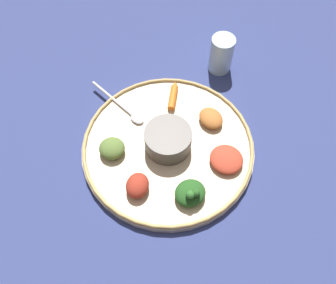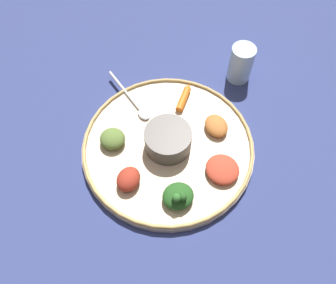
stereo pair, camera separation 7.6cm
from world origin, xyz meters
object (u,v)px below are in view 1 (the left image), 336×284
object	(u,v)px
carrot_near_spoon	(173,95)
drinking_glass	(221,56)
spoon	(125,109)
greens_pile	(190,193)
center_bowl	(168,139)

from	to	relation	value
carrot_near_spoon	drinking_glass	xyz separation A→B (m)	(0.02, -0.16, 0.02)
spoon	carrot_near_spoon	size ratio (longest dim) A/B	2.50
drinking_glass	spoon	bearing A→B (deg)	85.77
drinking_glass	carrot_near_spoon	bearing A→B (deg)	96.36
greens_pile	carrot_near_spoon	distance (m)	0.25
greens_pile	drinking_glass	size ratio (longest dim) A/B	0.70
greens_pile	drinking_glass	world-z (taller)	drinking_glass
center_bowl	greens_pile	distance (m)	0.13
greens_pile	carrot_near_spoon	world-z (taller)	greens_pile
center_bowl	drinking_glass	xyz separation A→B (m)	(0.12, -0.25, -0.00)
center_bowl	greens_pile	xyz separation A→B (m)	(-0.12, 0.03, -0.01)
spoon	carrot_near_spoon	bearing A→B (deg)	-108.87
greens_pile	drinking_glass	distance (m)	0.37
center_bowl	spoon	xyz separation A→B (m)	(0.14, 0.02, -0.02)
spoon	greens_pile	world-z (taller)	greens_pile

